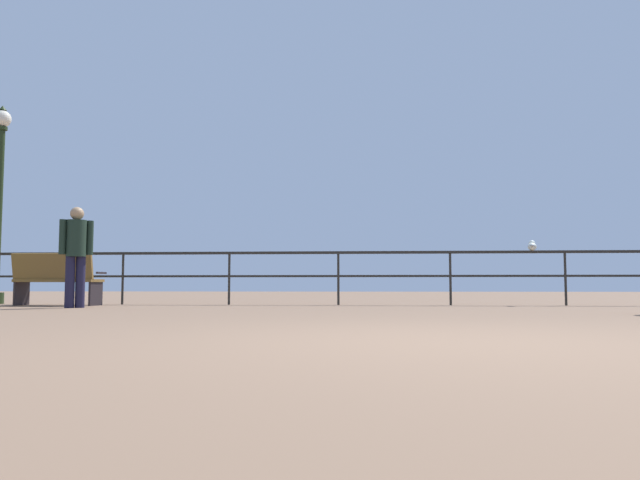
% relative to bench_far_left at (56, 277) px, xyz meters
% --- Properties ---
extents(ground_plane, '(60.00, 60.00, 0.00)m').
position_rel_bench_far_left_xyz_m(ground_plane, '(6.04, -6.51, -0.51)').
color(ground_plane, brown).
extents(pier_railing, '(18.38, 0.05, 0.99)m').
position_rel_bench_far_left_xyz_m(pier_railing, '(6.04, 0.70, 0.22)').
color(pier_railing, black).
rests_on(pier_railing, ground_plane).
extents(bench_far_left, '(1.57, 0.75, 0.93)m').
position_rel_bench_far_left_xyz_m(bench_far_left, '(0.00, 0.00, 0.00)').
color(bench_far_left, brown).
rests_on(bench_far_left, ground_plane).
extents(person_by_bench, '(0.45, 0.34, 1.63)m').
position_rel_bench_far_left_xyz_m(person_by_bench, '(0.86, -1.02, 0.42)').
color(person_by_bench, '#1B1932').
rests_on(person_by_bench, ground_plane).
extents(seagull_on_rail, '(0.21, 0.40, 0.19)m').
position_rel_bench_far_left_xyz_m(seagull_on_rail, '(8.53, 0.72, 0.56)').
color(seagull_on_rail, silver).
rests_on(seagull_on_rail, pier_railing).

